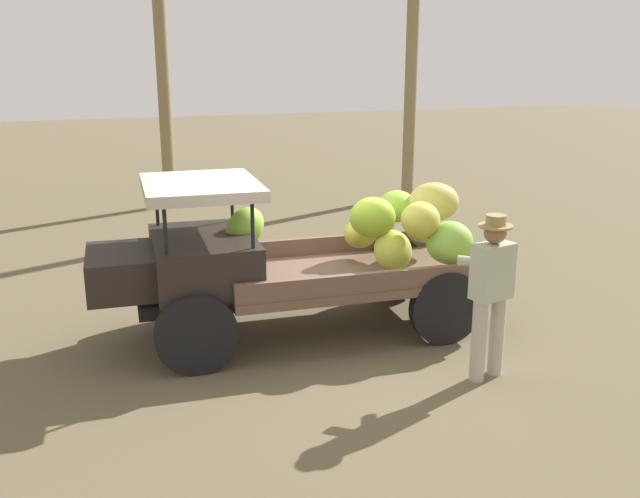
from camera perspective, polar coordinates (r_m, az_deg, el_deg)
ground_plane at (r=8.44m, az=-1.67°, el=-6.63°), size 60.00×60.00×0.00m
truck at (r=8.09m, az=-2.40°, el=-0.55°), size 4.55×2.00×1.87m
farmer at (r=7.13m, az=13.75°, el=-3.02°), size 0.53×0.49×1.71m
wooden_crate at (r=10.22m, az=10.88°, el=-1.36°), size 0.53×0.54×0.52m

